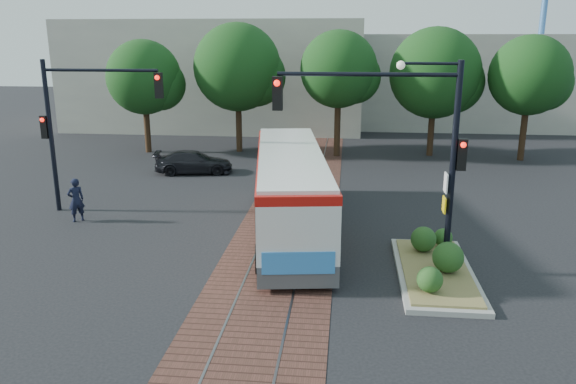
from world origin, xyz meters
name	(u,v)px	position (x,y,z in m)	size (l,w,h in m)	color
ground	(278,256)	(0.00, 0.00, 0.00)	(120.00, 120.00, 0.00)	black
trackbed	(291,218)	(0.00, 4.00, 0.01)	(3.60, 40.00, 0.02)	#512D25
tree_row	(334,72)	(1.21, 16.42, 4.85)	(26.40, 5.60, 7.67)	#382314
warehouses	(316,76)	(-0.53, 28.75, 3.81)	(40.00, 13.00, 8.00)	#ADA899
city_bus	(290,187)	(0.11, 2.65, 1.62)	(3.82, 11.05, 2.90)	#48484A
traffic_island	(436,264)	(4.82, -0.90, 0.33)	(2.20, 5.20, 1.13)	gray
signal_pole_main	(410,135)	(3.86, -0.81, 4.16)	(5.49, 0.46, 6.00)	black
signal_pole_left	(76,116)	(-8.37, 4.00, 3.86)	(4.99, 0.34, 6.00)	black
officer	(76,200)	(-8.08, 2.73, 0.84)	(0.62, 0.40, 1.69)	black
parked_car	(194,162)	(-5.76, 10.91, 0.57)	(1.61, 3.96, 1.15)	black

